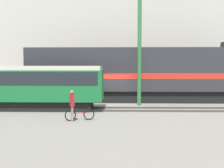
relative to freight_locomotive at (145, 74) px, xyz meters
name	(u,v)px	position (x,y,z in m)	size (l,w,h in m)	color
ground_plane	(112,106)	(-2.83, -2.90, -2.46)	(120.00, 120.00, 0.00)	gray
track_near	(111,109)	(-2.83, -4.89, -2.39)	(60.00, 1.50, 0.14)	#47423D
track_far	(113,101)	(-2.83, 0.00, -2.39)	(60.00, 1.50, 0.14)	#47423D
building_backdrop	(115,37)	(-2.83, 8.78, 4.10)	(39.84, 6.00, 13.13)	beige
freight_locomotive	(145,74)	(0.00, 0.00, 0.00)	(20.26, 3.04, 5.28)	black
streetcar	(14,85)	(-9.84, -4.89, -0.66)	(12.84, 2.54, 3.15)	black
bicycle	(80,115)	(-4.52, -8.74, -2.13)	(1.67, 0.72, 0.72)	black
person	(72,102)	(-4.91, -9.03, -1.36)	(0.33, 0.41, 1.79)	#8C7A5B
utility_pole_left	(139,48)	(-0.68, -2.44, 2.07)	(0.31, 0.31, 9.05)	#2D7238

